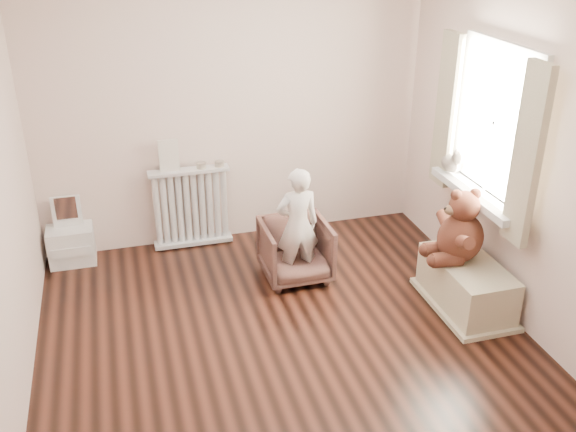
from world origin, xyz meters
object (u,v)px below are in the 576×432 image
object	(u,v)px
child	(297,225)
teddy_bear	(461,228)
radiator	(191,208)
armchair	(296,250)
toy_vanity	(70,235)
toy_bench	(466,285)
plush_cat	(452,161)

from	to	relation	value
child	teddy_bear	bearing A→B (deg)	148.80
radiator	armchair	bearing A→B (deg)	-46.96
toy_vanity	toy_bench	xyz separation A→B (m)	(3.07, -1.61, -0.08)
armchair	teddy_bear	bearing A→B (deg)	-33.03
plush_cat	child	bearing A→B (deg)	-174.79
toy_vanity	armchair	bearing A→B (deg)	-23.10
child	teddy_bear	xyz separation A→B (m)	(1.14, -0.67, 0.14)
armchair	toy_vanity	bearing A→B (deg)	156.27
radiator	plush_cat	bearing A→B (deg)	-24.95
armchair	teddy_bear	distance (m)	1.41
toy_vanity	armchair	world-z (taller)	toy_vanity
toy_vanity	plush_cat	xyz separation A→B (m)	(3.21, -0.95, 0.72)
child	plush_cat	distance (m)	1.41
armchair	radiator	bearing A→B (deg)	132.41
radiator	toy_vanity	bearing A→B (deg)	-178.44
radiator	teddy_bear	bearing A→B (deg)	-39.06
teddy_bear	armchair	bearing A→B (deg)	153.46
toy_bench	toy_vanity	bearing A→B (deg)	152.27
armchair	toy_bench	xyz separation A→B (m)	(1.19, -0.81, -0.06)
toy_vanity	armchair	xyz separation A→B (m)	(1.88, -0.80, -0.01)
armchair	child	bearing A→B (deg)	-90.64
armchair	plush_cat	distance (m)	1.53
armchair	toy_bench	world-z (taller)	armchair
armchair	plush_cat	world-z (taller)	plush_cat
toy_vanity	plush_cat	distance (m)	3.43
child	radiator	bearing A→B (deg)	-49.26
plush_cat	toy_bench	bearing A→B (deg)	-92.48
child	plush_cat	xyz separation A→B (m)	(1.33, -0.10, 0.47)
toy_bench	plush_cat	size ratio (longest dim) A/B	3.15
armchair	plush_cat	bearing A→B (deg)	-6.99
radiator	plush_cat	xyz separation A→B (m)	(2.11, -0.98, 0.61)
toy_vanity	teddy_bear	world-z (taller)	teddy_bear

